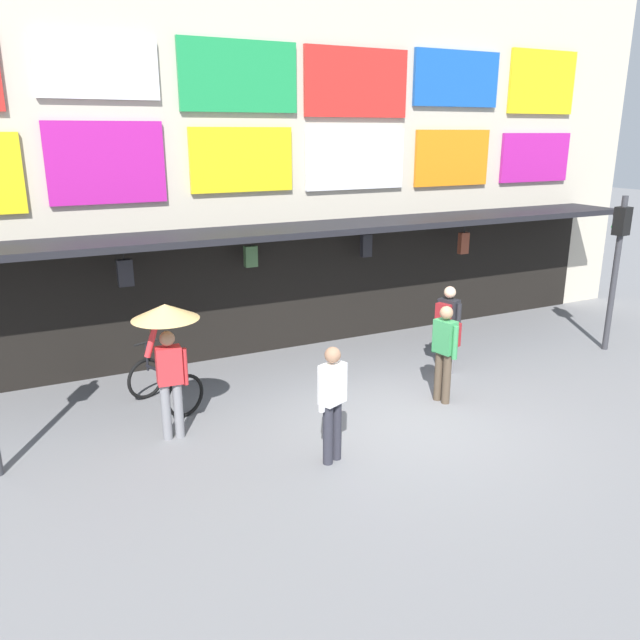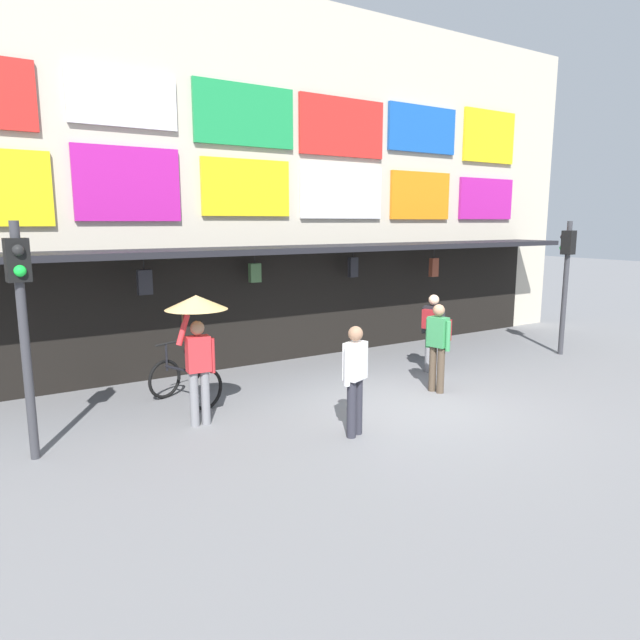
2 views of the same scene
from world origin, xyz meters
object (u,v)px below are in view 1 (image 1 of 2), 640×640
at_px(pedestrian_with_umbrella, 167,334).
at_px(pedestrian_in_blue, 445,346).
at_px(traffic_light_far, 618,249).
at_px(pedestrian_in_green, 447,323).
at_px(pedestrian_in_yellow, 332,398).
at_px(bicycle_parked, 165,385).

xyz_separation_m(pedestrian_with_umbrella, pedestrian_in_blue, (4.43, -0.68, -0.66)).
relative_size(traffic_light_far, pedestrian_in_green, 1.90).
xyz_separation_m(traffic_light_far, pedestrian_in_yellow, (-7.33, -1.65, -1.19)).
distance_m(bicycle_parked, pedestrian_in_yellow, 3.32).
distance_m(pedestrian_in_yellow, pedestrian_with_umbrella, 2.55).
distance_m(bicycle_parked, pedestrian_in_green, 5.23).
distance_m(traffic_light_far, pedestrian_in_green, 4.05).
bearing_deg(traffic_light_far, pedestrian_in_green, 174.05).
bearing_deg(pedestrian_in_yellow, pedestrian_with_umbrella, 137.57).
bearing_deg(pedestrian_in_yellow, pedestrian_in_green, 30.56).
height_order(pedestrian_in_yellow, pedestrian_in_green, same).
bearing_deg(pedestrian_in_yellow, bicycle_parked, 120.67).
bearing_deg(pedestrian_in_green, pedestrian_in_yellow, -149.44).
relative_size(pedestrian_in_yellow, pedestrian_with_umbrella, 0.81).
bearing_deg(pedestrian_in_blue, bicycle_parked, 156.82).
height_order(pedestrian_in_yellow, pedestrian_with_umbrella, pedestrian_with_umbrella).
height_order(bicycle_parked, pedestrian_in_blue, pedestrian_in_blue).
xyz_separation_m(bicycle_parked, pedestrian_in_green, (5.14, -0.77, 0.59)).
bearing_deg(pedestrian_in_green, traffic_light_far, -5.95).
height_order(bicycle_parked, pedestrian_with_umbrella, pedestrian_with_umbrella).
bearing_deg(bicycle_parked, traffic_light_far, -7.41).
bearing_deg(pedestrian_in_green, pedestrian_in_blue, -128.50).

